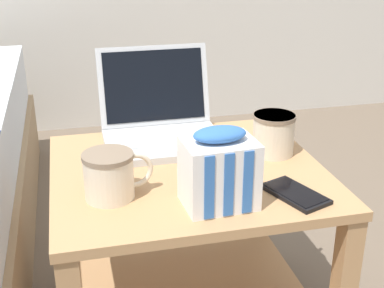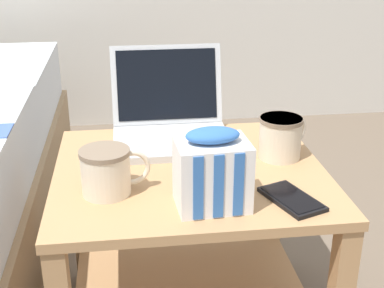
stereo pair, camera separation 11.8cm
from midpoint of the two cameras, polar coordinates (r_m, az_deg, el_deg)
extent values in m
cube|color=tan|center=(1.25, 2.44, -3.15)|extent=(0.63, 0.57, 0.02)
cube|color=tan|center=(1.58, -9.72, -7.38)|extent=(0.04, 0.04, 0.45)
cube|color=tan|center=(1.65, 10.73, -6.07)|extent=(0.04, 0.04, 0.45)
cube|color=#B7BABC|center=(1.37, 0.32, 0.17)|extent=(0.30, 0.22, 0.02)
cube|color=silver|center=(1.39, 0.23, 0.83)|extent=(0.26, 0.12, 0.00)
cube|color=silver|center=(1.32, 0.68, -0.42)|extent=(0.08, 0.05, 0.00)
cube|color=#B7BABC|center=(1.47, -0.40, 6.32)|extent=(0.30, 0.07, 0.21)
cube|color=black|center=(1.46, -0.38, 6.32)|extent=(0.27, 0.05, 0.18)
cube|color=blue|center=(1.48, 0.18, 5.97)|extent=(0.04, 0.01, 0.04)
cube|color=blue|center=(1.47, -2.48, 8.03)|extent=(0.03, 0.01, 0.02)
cylinder|color=beige|center=(1.32, 11.93, 0.62)|extent=(0.10, 0.10, 0.10)
cylinder|color=#7F6B56|center=(1.30, 12.09, 2.50)|extent=(0.10, 0.10, 0.01)
cylinder|color=black|center=(1.30, 12.06, 2.13)|extent=(0.09, 0.09, 0.01)
torus|color=beige|center=(1.36, 13.35, 1.29)|extent=(0.07, 0.06, 0.08)
cylinder|color=beige|center=(1.12, -6.26, -3.03)|extent=(0.10, 0.10, 0.10)
cylinder|color=#7F6B56|center=(1.11, -6.36, -0.94)|extent=(0.11, 0.11, 0.01)
cylinder|color=black|center=(1.11, -6.34, -1.37)|extent=(0.10, 0.10, 0.01)
torus|color=beige|center=(1.13, -3.45, -2.61)|extent=(0.08, 0.02, 0.08)
cube|color=white|center=(1.07, 5.32, -3.31)|extent=(0.15, 0.12, 0.14)
cube|color=#3366B2|center=(1.01, 4.05, -4.87)|extent=(0.02, 0.00, 0.13)
cube|color=#3366B2|center=(1.02, 6.20, -4.66)|extent=(0.02, 0.00, 0.13)
cube|color=#3366B2|center=(1.03, 8.30, -4.44)|extent=(0.02, 0.00, 0.13)
ellipsoid|color=#3366B2|center=(1.03, 5.49, 0.88)|extent=(0.11, 0.07, 0.03)
cube|color=black|center=(1.14, 13.55, -5.82)|extent=(0.12, 0.16, 0.01)
cube|color=black|center=(1.14, 13.57, -5.59)|extent=(0.11, 0.14, 0.00)
camera|label=1|loc=(0.06, -87.14, 1.19)|focal=50.00mm
camera|label=2|loc=(0.06, 92.86, -1.19)|focal=50.00mm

